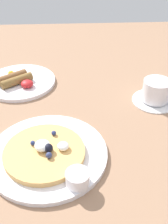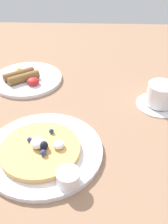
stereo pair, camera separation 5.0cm
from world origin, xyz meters
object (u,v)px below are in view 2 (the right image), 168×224
pancake_plate (44,151)px  breakfast_plate (27,79)px  coffee_cup (161,94)px  syrup_ramekin (68,177)px  coffee_saucer (159,104)px

pancake_plate → breakfast_plate: same height
breakfast_plate → coffee_cup: size_ratio=2.25×
syrup_ramekin → coffee_saucer: syrup_ramekin is taller
pancake_plate → coffee_saucer: (30.07, 20.41, -0.26)cm
coffee_saucer → coffee_cup: size_ratio=1.28×
coffee_cup → syrup_ramekin: bearing=-128.8°
pancake_plate → breakfast_plate: (-10.70, 32.89, -0.03)cm
pancake_plate → syrup_ramekin: bearing=-54.6°
syrup_ramekin → coffee_cup: size_ratio=0.48×
breakfast_plate → syrup_ramekin: bearing=-67.7°
breakfast_plate → coffee_saucer: size_ratio=1.76×
syrup_ramekin → breakfast_plate: 45.51cm
syrup_ramekin → coffee_cup: 37.84cm
pancake_plate → coffee_saucer: pancake_plate is taller
syrup_ramekin → coffee_saucer: (23.53, 29.59, -2.40)cm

